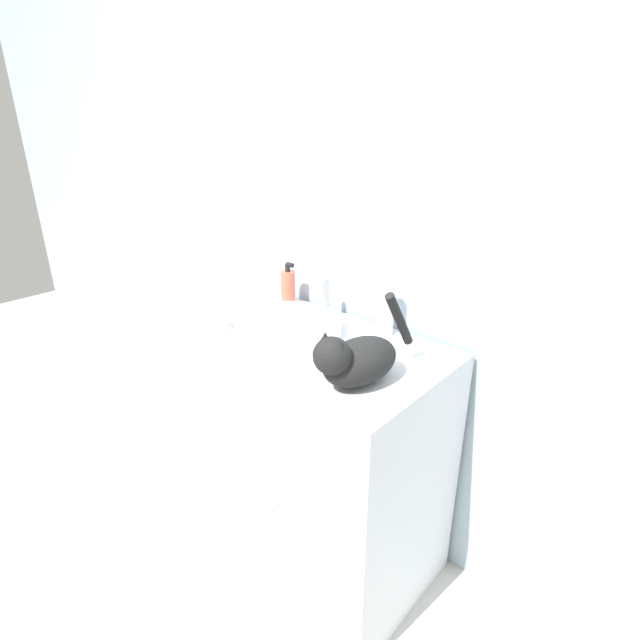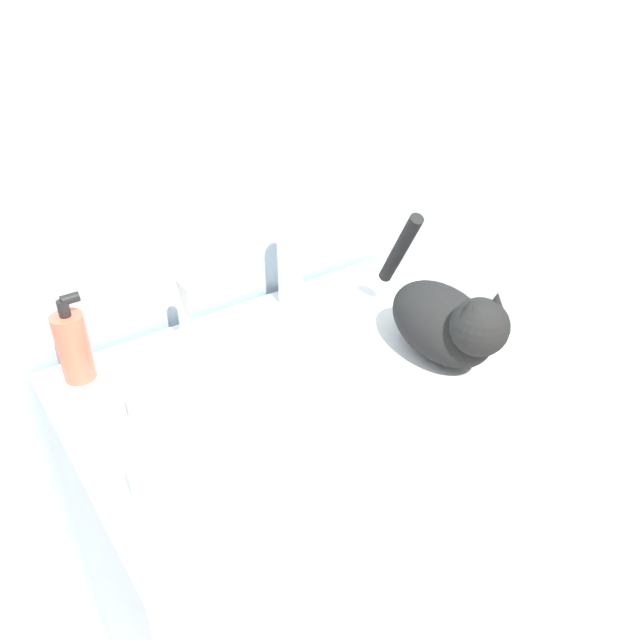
{
  "view_description": "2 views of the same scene",
  "coord_description": "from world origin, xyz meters",
  "px_view_note": "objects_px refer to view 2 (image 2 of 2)",
  "views": [
    {
      "loc": [
        0.98,
        -0.83,
        1.63
      ],
      "look_at": [
        0.04,
        0.26,
        1.02
      ],
      "focal_mm": 28.0,
      "sensor_mm": 36.0,
      "label": 1
    },
    {
      "loc": [
        -0.51,
        -0.5,
        1.61
      ],
      "look_at": [
        0.03,
        0.27,
        1.02
      ],
      "focal_mm": 35.0,
      "sensor_mm": 36.0,
      "label": 2
    }
  ],
  "objects_px": {
    "soap_bottle": "(73,346)",
    "cat": "(447,321)",
    "spray_bottle": "(290,259)",
    "cup": "(156,480)"
  },
  "relations": [
    {
      "from": "cat",
      "to": "soap_bottle",
      "type": "height_order",
      "value": "cat"
    },
    {
      "from": "spray_bottle",
      "to": "cup",
      "type": "height_order",
      "value": "spray_bottle"
    },
    {
      "from": "soap_bottle",
      "to": "cat",
      "type": "bearing_deg",
      "value": -29.39
    },
    {
      "from": "cat",
      "to": "cup",
      "type": "distance_m",
      "value": 0.59
    },
    {
      "from": "cat",
      "to": "cup",
      "type": "relative_size",
      "value": 4.38
    },
    {
      "from": "cat",
      "to": "cup",
      "type": "xyz_separation_m",
      "value": [
        -0.59,
        -0.03,
        -0.04
      ]
    },
    {
      "from": "cat",
      "to": "soap_bottle",
      "type": "relative_size",
      "value": 2.21
    },
    {
      "from": "cat",
      "to": "soap_bottle",
      "type": "distance_m",
      "value": 0.68
    },
    {
      "from": "soap_bottle",
      "to": "spray_bottle",
      "type": "height_order",
      "value": "spray_bottle"
    },
    {
      "from": "soap_bottle",
      "to": "cup",
      "type": "distance_m",
      "value": 0.36
    }
  ]
}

